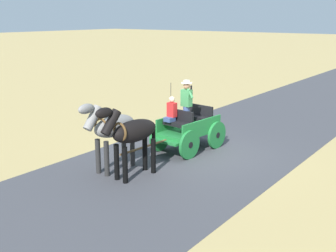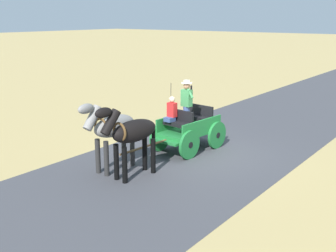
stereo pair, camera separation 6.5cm
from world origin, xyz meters
The scene contains 5 objects.
ground_plane centered at (0.00, 0.00, 0.00)m, with size 200.00×200.00×0.00m, color tan.
road_surface centered at (0.00, 0.00, 0.00)m, with size 6.27×160.00×0.01m, color #424247.
horse_drawn_carriage centered at (0.55, 0.00, 0.82)m, with size 1.59×4.52×2.50m.
horse_near_side centered at (0.38, 3.05, 1.32)m, with size 0.75×2.15×2.21m.
horse_off_side centered at (1.21, 2.98, 1.32)m, with size 0.60×2.13×2.21m.
Camera 1 is at (-7.28, 11.59, 4.54)m, focal length 44.98 mm.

